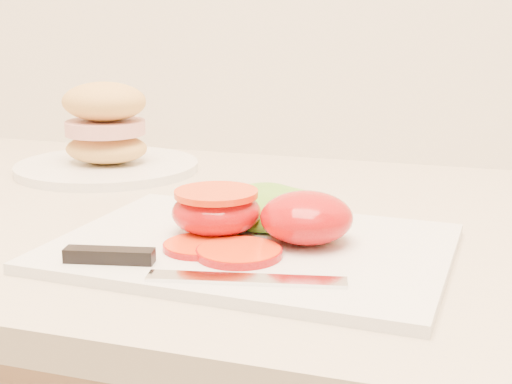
% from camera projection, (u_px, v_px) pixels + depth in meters
% --- Properties ---
extents(cutting_board, '(0.36, 0.27, 0.01)m').
position_uv_depth(cutting_board, '(253.00, 248.00, 0.65)').
color(cutting_board, silver).
rests_on(cutting_board, counter).
extents(tomato_half_dome, '(0.08, 0.08, 0.05)m').
position_uv_depth(tomato_half_dome, '(306.00, 217.00, 0.65)').
color(tomato_half_dome, red).
rests_on(tomato_half_dome, cutting_board).
extents(tomato_half_cut, '(0.08, 0.08, 0.04)m').
position_uv_depth(tomato_half_cut, '(216.00, 210.00, 0.67)').
color(tomato_half_cut, red).
rests_on(tomato_half_cut, cutting_board).
extents(tomato_slice_0, '(0.07, 0.07, 0.01)m').
position_uv_depth(tomato_slice_0, '(239.00, 252.00, 0.61)').
color(tomato_slice_0, '#F54611').
rests_on(tomato_slice_0, cutting_board).
extents(tomato_slice_1, '(0.06, 0.06, 0.01)m').
position_uv_depth(tomato_slice_1, '(200.00, 246.00, 0.63)').
color(tomato_slice_1, '#F54611').
rests_on(tomato_slice_1, cutting_board).
extents(lettuce_leaf_0, '(0.17, 0.15, 0.03)m').
position_uv_depth(lettuce_leaf_0, '(265.00, 207.00, 0.72)').
color(lettuce_leaf_0, '#5DAB2D').
rests_on(lettuce_leaf_0, cutting_board).
extents(lettuce_leaf_1, '(0.12, 0.12, 0.02)m').
position_uv_depth(lettuce_leaf_1, '(308.00, 212.00, 0.71)').
color(lettuce_leaf_1, '#5DAB2D').
rests_on(lettuce_leaf_1, cutting_board).
extents(knife, '(0.24, 0.05, 0.01)m').
position_uv_depth(knife, '(161.00, 264.00, 0.58)').
color(knife, silver).
rests_on(knife, cutting_board).
extents(sandwich_plate, '(0.25, 0.25, 0.12)m').
position_uv_depth(sandwich_plate, '(106.00, 139.00, 0.98)').
color(sandwich_plate, white).
rests_on(sandwich_plate, counter).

